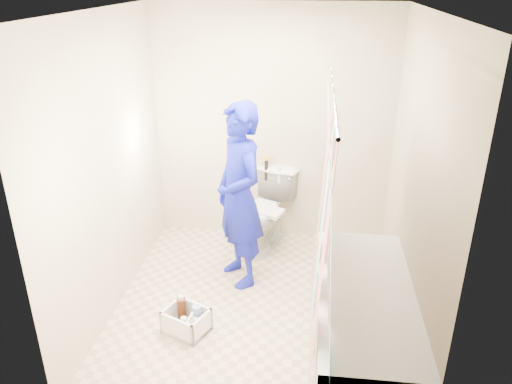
# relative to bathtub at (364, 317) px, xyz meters

# --- Properties ---
(floor) EXTENTS (2.60, 2.60, 0.00)m
(floor) POSITION_rel_bathtub_xyz_m (-0.85, 0.43, -0.27)
(floor) COLOR tan
(floor) RESTS_ON ground
(ceiling) EXTENTS (2.40, 2.60, 0.02)m
(ceiling) POSITION_rel_bathtub_xyz_m (-0.85, 0.43, 2.13)
(ceiling) COLOR white
(ceiling) RESTS_ON wall_back
(wall_back) EXTENTS (2.40, 0.02, 2.40)m
(wall_back) POSITION_rel_bathtub_xyz_m (-0.85, 1.73, 0.93)
(wall_back) COLOR #C1B894
(wall_back) RESTS_ON ground
(wall_front) EXTENTS (2.40, 0.02, 2.40)m
(wall_front) POSITION_rel_bathtub_xyz_m (-0.85, -0.88, 0.93)
(wall_front) COLOR #C1B894
(wall_front) RESTS_ON ground
(wall_left) EXTENTS (0.02, 2.60, 2.40)m
(wall_left) POSITION_rel_bathtub_xyz_m (-2.05, 0.43, 0.93)
(wall_left) COLOR #C1B894
(wall_left) RESTS_ON ground
(wall_right) EXTENTS (0.02, 2.60, 2.40)m
(wall_right) POSITION_rel_bathtub_xyz_m (0.35, 0.43, 0.93)
(wall_right) COLOR #C1B894
(wall_right) RESTS_ON ground
(bathtub) EXTENTS (0.70, 1.75, 0.50)m
(bathtub) POSITION_rel_bathtub_xyz_m (0.00, 0.00, 0.00)
(bathtub) COLOR silver
(bathtub) RESTS_ON ground
(curtain_rod) EXTENTS (0.02, 1.90, 0.02)m
(curtain_rod) POSITION_rel_bathtub_xyz_m (-0.33, 0.00, 1.68)
(curtain_rod) COLOR silver
(curtain_rod) RESTS_ON wall_back
(shower_curtain) EXTENTS (0.06, 1.75, 1.80)m
(shower_curtain) POSITION_rel_bathtub_xyz_m (-0.33, 0.00, 0.75)
(shower_curtain) COLOR silver
(shower_curtain) RESTS_ON curtain_rod
(toilet) EXTENTS (0.69, 0.88, 0.79)m
(toilet) POSITION_rel_bathtub_xyz_m (-0.90, 1.45, 0.13)
(toilet) COLOR silver
(toilet) RESTS_ON ground
(tank_lid) EXTENTS (0.53, 0.37, 0.04)m
(tank_lid) POSITION_rel_bathtub_xyz_m (-0.95, 1.33, 0.20)
(tank_lid) COLOR silver
(tank_lid) RESTS_ON toilet
(tank_internals) EXTENTS (0.19, 0.10, 0.26)m
(tank_internals) POSITION_rel_bathtub_xyz_m (-0.87, 1.66, 0.51)
(tank_internals) COLOR black
(tank_internals) RESTS_ON toilet
(plumber) EXTENTS (0.68, 0.73, 1.68)m
(plumber) POSITION_rel_bathtub_xyz_m (-1.06, 0.81, 0.57)
(plumber) COLOR #1030A2
(plumber) RESTS_ON ground
(cleaning_caddy) EXTENTS (0.41, 0.37, 0.25)m
(cleaning_caddy) POSITION_rel_bathtub_xyz_m (-1.36, -0.00, -0.18)
(cleaning_caddy) COLOR white
(cleaning_caddy) RESTS_ON ground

